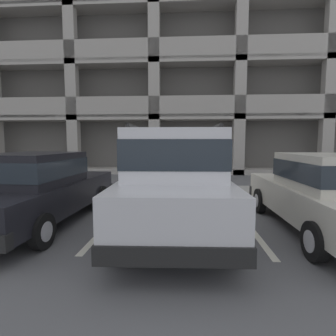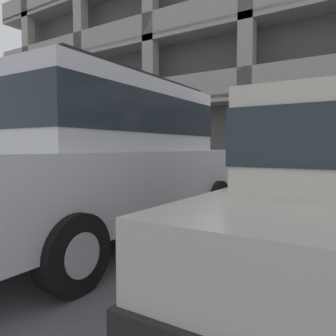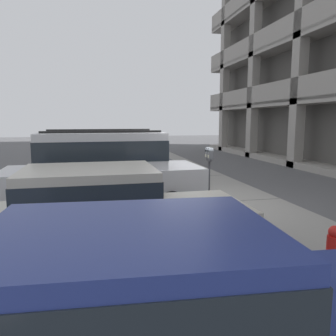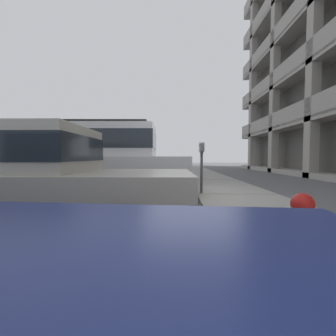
# 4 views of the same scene
# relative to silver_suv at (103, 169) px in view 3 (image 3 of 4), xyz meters

# --- Properties ---
(ground_plane) EXTENTS (80.00, 80.00, 0.10)m
(ground_plane) POSITION_rel_silver_suv_xyz_m (0.06, 2.38, -1.14)
(ground_plane) COLOR #565659
(sidewalk) EXTENTS (40.00, 2.20, 0.12)m
(sidewalk) POSITION_rel_silver_suv_xyz_m (0.06, 3.68, -1.03)
(sidewalk) COLOR gray
(sidewalk) RESTS_ON ground_plane
(parking_stall_lines) EXTENTS (12.10, 4.80, 0.01)m
(parking_stall_lines) POSITION_rel_silver_suv_xyz_m (1.56, 0.98, -1.08)
(parking_stall_lines) COLOR silver
(parking_stall_lines) RESTS_ON ground_plane
(silver_suv) EXTENTS (2.12, 4.84, 2.03)m
(silver_suv) POSITION_rel_silver_suv_xyz_m (0.00, 0.00, 0.00)
(silver_suv) COLOR silver
(silver_suv) RESTS_ON ground_plane
(red_sedan) EXTENTS (1.96, 4.54, 1.54)m
(red_sedan) POSITION_rel_silver_suv_xyz_m (-2.92, 0.10, -0.27)
(red_sedan) COLOR black
(red_sedan) RESTS_ON ground_plane
(dark_hatchback) EXTENTS (1.88, 4.50, 1.54)m
(dark_hatchback) POSITION_rel_silver_suv_xyz_m (2.93, -0.09, -0.27)
(dark_hatchback) COLOR beige
(dark_hatchback) RESTS_ON ground_plane
(blue_coupe) EXTENTS (2.06, 4.59, 1.54)m
(blue_coupe) POSITION_rel_silver_suv_xyz_m (5.86, 0.23, -0.27)
(blue_coupe) COLOR navy
(blue_coupe) RESTS_ON ground_plane
(parking_meter_near) EXTENTS (0.35, 0.12, 1.44)m
(parking_meter_near) POSITION_rel_silver_suv_xyz_m (-0.06, 2.73, 0.11)
(parking_meter_near) COLOR #47474C
(parking_meter_near) RESTS_ON sidewalk
(fire_hydrant) EXTENTS (0.30, 0.30, 0.70)m
(fire_hydrant) POSITION_rel_silver_suv_xyz_m (4.28, 3.02, -0.62)
(fire_hydrant) COLOR red
(fire_hydrant) RESTS_ON sidewalk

